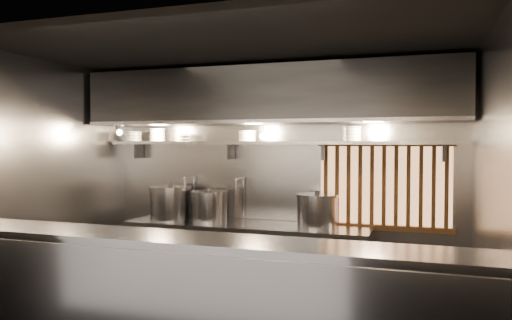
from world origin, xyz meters
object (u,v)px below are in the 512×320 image
Objects in this scene: heat_lamp at (118,128)px; stock_pot_left at (209,206)px; stock_pot_right at (317,210)px; pendant_bulb at (263,136)px; stock_pot_mid at (170,203)px.

stock_pot_left is (1.09, 0.32, -0.98)m from heat_lamp.
stock_pot_right is (1.37, 0.00, 0.00)m from stock_pot_left.
heat_lamp reaches higher than pendant_bulb.
pendant_bulb is (1.80, 0.35, -0.11)m from heat_lamp.
stock_pot_mid reaches higher than stock_pot_right.
stock_pot_left is at bearing 16.17° from heat_lamp.
pendant_bulb is at bearing 11.00° from heat_lamp.
heat_lamp reaches higher than stock_pot_right.
pendant_bulb reaches higher than stock_pot_mid.
stock_pot_mid reaches higher than stock_pot_left.
heat_lamp is 0.52× the size of stock_pot_mid.
heat_lamp is 1.87× the size of pendant_bulb.
stock_pot_left is 1.37m from stock_pot_right.
stock_pot_mid is at bearing -176.54° from pendant_bulb.
heat_lamp is 0.53× the size of stock_pot_right.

